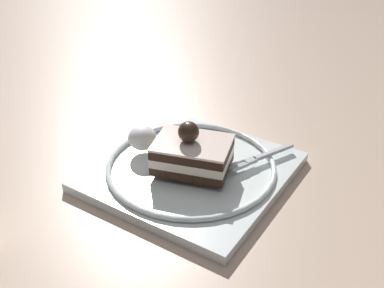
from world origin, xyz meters
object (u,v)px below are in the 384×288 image
Objects in this scene: dessert_plate at (192,170)px; whipped_cream_dollop at (142,138)px; cake_slice at (192,153)px; fork at (260,157)px.

whipped_cream_dollop is (-0.01, -0.08, 0.03)m from dessert_plate.
cake_slice is 0.10m from fork.
cake_slice is 0.08m from whipped_cream_dollop.
fork is at bearing 118.58° from dessert_plate.
dessert_plate is at bearing 82.30° from whipped_cream_dollop.
fork is (-0.05, 0.08, -0.02)m from cake_slice.
whipped_cream_dollop is at bearing -97.70° from dessert_plate.
dessert_plate is 3.01× the size of fork.
dessert_plate is 7.09× the size of whipped_cream_dollop.
dessert_plate is 2.73× the size of cake_slice.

